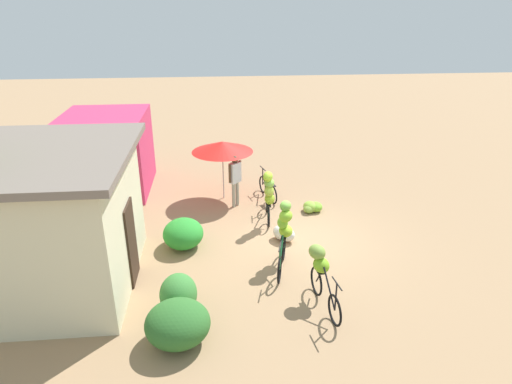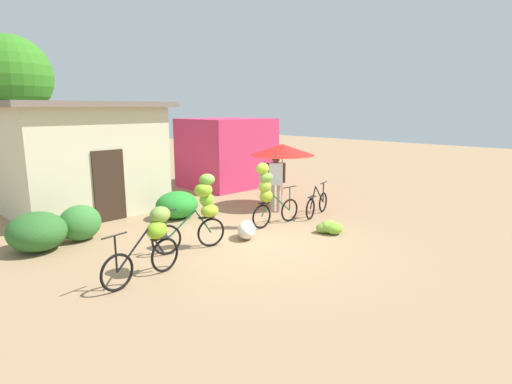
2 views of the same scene
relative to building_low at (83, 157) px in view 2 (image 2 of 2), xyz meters
name	(u,v)px [view 2 (image 2 of 2)]	position (x,y,z in m)	size (l,w,h in m)	color
ground_plane	(258,243)	(1.50, -5.95, -1.68)	(60.00, 60.00, 0.00)	#9F7C58
building_low	(83,157)	(0.00, 0.00, 0.00)	(4.59, 3.71, 3.32)	beige
shop_pink	(227,152)	(5.91, 0.12, -0.32)	(3.20, 2.80, 2.72)	#C8305C
tree_behind_building	(10,77)	(-1.10, 2.24, 2.38)	(2.50, 2.50, 5.35)	brown
hedge_bush_front_left	(37,232)	(-2.33, -2.83, -1.24)	(1.25, 1.30, 0.87)	#2D6629
hedge_bush_front_right	(80,223)	(-1.35, -2.77, -1.25)	(0.99, 0.81, 0.86)	#387B34
hedge_bush_mid	(177,205)	(1.48, -2.71, -1.29)	(1.26, 1.11, 0.78)	#2A8E2D
market_umbrella	(282,150)	(4.71, -3.91, 0.16)	(2.04, 2.04, 2.02)	beige
bicycle_leftmost	(153,235)	(-1.27, -5.92, -0.88)	(1.75, 0.54, 1.30)	black
bicycle_near_pile	(202,207)	(0.35, -5.34, -0.71)	(1.69, 0.60, 1.71)	black
bicycle_center_loaded	(268,191)	(2.64, -5.21, -0.70)	(1.70, 0.43, 1.74)	black
bicycle_by_shop	(317,204)	(4.55, -5.42, -1.34)	(1.57, 0.46, 0.92)	black
banana_pile_on_ground	(329,227)	(3.34, -6.71, -1.53)	(0.70, 0.74, 0.32)	#76B52E
produce_sack	(247,230)	(1.55, -5.52, -1.46)	(0.70, 0.44, 0.44)	silver
person_vendor	(276,177)	(3.99, -4.28, -0.60)	(0.44, 0.43, 1.75)	gray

